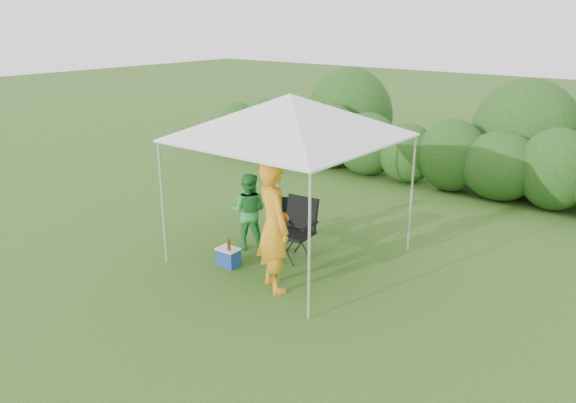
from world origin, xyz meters
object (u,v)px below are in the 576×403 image
Objects in this scene: chair_left at (281,219)px; cooler at (228,257)px; canopy at (290,117)px; man at (274,226)px; chair_right at (297,225)px; woman at (248,211)px.

chair_left is 1.32m from cooler.
canopy reaches higher than man.
chair_left is (-0.57, 0.27, -0.11)m from chair_right.
woman reaches higher than cooler.
man reaches higher than woman.
chair_right reaches higher than cooler.
woman is (-0.95, -0.19, 0.09)m from chair_right.
man is at bearing -9.27° from cooler.
canopy reaches higher than woman.
woman is at bearing -174.68° from chair_right.
woman is at bearing -171.18° from canopy.
chair_right is 0.76× the size of woman.
man is 5.31× the size of cooler.
chair_left is 2.29× the size of cooler.
chair_left is at bearing 144.06° from canopy.
cooler is (-0.12, -1.27, -0.34)m from chair_left.
canopy is 1.53× the size of man.
woman is (-0.38, -0.47, 0.20)m from chair_left.
man is (1.00, -1.42, 0.52)m from chair_left.
chair_right is at bearing -41.87° from man.
chair_right reaches higher than chair_left.
cooler is at bearing 80.57° from woman.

